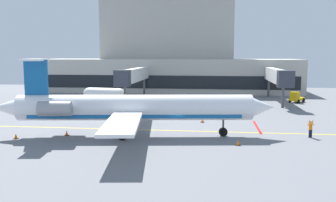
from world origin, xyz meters
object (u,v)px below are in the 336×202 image
Objects in this scene: baggage_tug at (50,103)px; pushback_tractor at (296,98)px; regional_jet at (131,108)px; marshaller at (311,129)px; belt_loader at (172,104)px; fuel_tank at (104,94)px.

pushback_tractor is at bearing 16.71° from baggage_tug.
marshaller is at bearing 5.63° from regional_jet.
baggage_tug is 41.84m from pushback_tractor.
regional_jet reaches higher than belt_loader.
pushback_tractor is 28.73m from marshaller.
fuel_tank is (-34.17, -2.64, 0.51)m from pushback_tractor.
baggage_tug is at bearing 155.29° from marshaller.
regional_jet is at bearing -127.22° from pushback_tractor.
fuel_tank is (5.91, 9.39, 0.47)m from baggage_tug.
regional_jet reaches higher than baggage_tug.
regional_jet is 19.12m from belt_loader.
baggage_tug is 19.22m from belt_loader.
fuel_tank is at bearing 139.00° from marshaller.
regional_jet is at bearing -67.76° from fuel_tank.
regional_jet reaches higher than pushback_tractor.
regional_jet is 8.56× the size of belt_loader.
pushback_tractor is at bearing 28.40° from belt_loader.
fuel_tank is 4.35× the size of marshaller.
pushback_tractor reaches higher than belt_loader.
pushback_tractor is 0.41× the size of fuel_tank.
regional_jet is 37.94m from pushback_tractor.
marshaller is at bearing -41.00° from fuel_tank.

